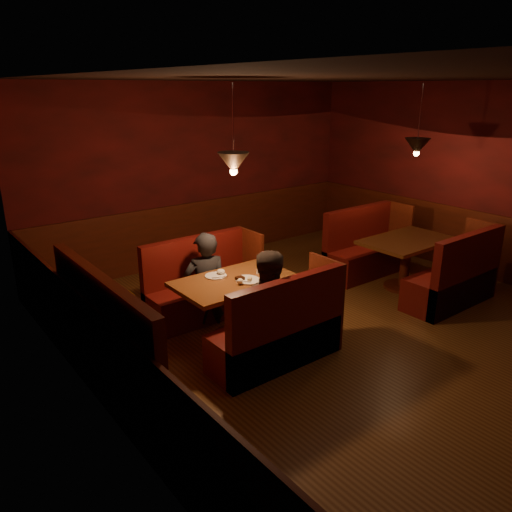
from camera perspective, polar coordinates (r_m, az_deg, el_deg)
room at (r=5.66m, az=9.82°, el=0.40°), size 6.02×7.02×2.92m
main_table at (r=5.76m, az=-2.26°, el=-4.21°), size 1.36×0.83×0.95m
main_bench_far at (r=6.45m, az=-6.13°, el=-3.98°), size 1.50×0.54×1.02m
main_bench_near at (r=5.31m, az=2.83°, el=-9.11°), size 1.50×0.54×1.02m
second_table at (r=7.50m, az=16.79°, el=0.43°), size 1.32×0.85×0.75m
second_bench_far at (r=8.04m, az=12.25°, el=0.39°), size 1.46×0.55×1.04m
second_bench_near at (r=7.20m, az=21.83°, el=-2.76°), size 1.46×0.55×1.04m
diner_a at (r=6.09m, az=-5.86°, el=-1.00°), size 0.63×0.50×1.52m
diner_b at (r=5.21m, az=2.00°, el=-4.07°), size 0.92×0.82×1.57m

